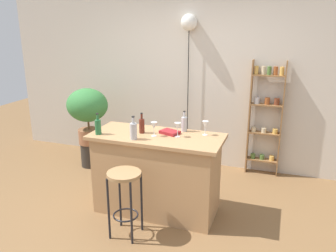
% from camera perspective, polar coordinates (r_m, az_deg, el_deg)
% --- Properties ---
extents(ground, '(12.00, 12.00, 0.00)m').
position_cam_1_polar(ground, '(4.06, -3.38, -15.67)').
color(ground, brown).
extents(back_wall, '(6.40, 0.10, 2.80)m').
position_cam_1_polar(back_wall, '(5.33, 4.56, 8.37)').
color(back_wall, beige).
rests_on(back_wall, ground).
extents(kitchen_counter, '(1.52, 0.67, 0.95)m').
position_cam_1_polar(kitchen_counter, '(4.07, -1.85, -7.83)').
color(kitchen_counter, tan).
rests_on(kitchen_counter, ground).
extents(bar_stool, '(0.35, 0.35, 0.72)m').
position_cam_1_polar(bar_stool, '(3.62, -7.21, -10.27)').
color(bar_stool, black).
rests_on(bar_stool, ground).
extents(spice_shelf, '(0.47, 0.13, 1.68)m').
position_cam_1_polar(spice_shelf, '(5.13, 15.89, 1.71)').
color(spice_shelf, olive).
rests_on(spice_shelf, ground).
extents(plant_stool, '(0.30, 0.30, 0.37)m').
position_cam_1_polar(plant_stool, '(5.56, -12.72, -4.59)').
color(plant_stool, '#2D2823').
rests_on(plant_stool, ground).
extents(potted_plant, '(0.63, 0.57, 0.86)m').
position_cam_1_polar(potted_plant, '(5.34, -13.23, 2.80)').
color(potted_plant, '#935B3D').
rests_on(potted_plant, plant_stool).
extents(bottle_sauce_amber, '(0.07, 0.07, 0.25)m').
position_cam_1_polar(bottle_sauce_amber, '(4.01, 2.71, 0.38)').
color(bottle_sauce_amber, '#B2B2B7').
rests_on(bottle_sauce_amber, kitchen_counter).
extents(bottle_wine_red, '(0.08, 0.08, 0.26)m').
position_cam_1_polar(bottle_wine_red, '(3.75, -5.76, -0.77)').
color(bottle_wine_red, '#B2B2B7').
rests_on(bottle_wine_red, kitchen_counter).
extents(bottle_spirits_clear, '(0.07, 0.07, 0.25)m').
position_cam_1_polar(bottle_spirits_clear, '(3.98, -11.54, -0.07)').
color(bottle_spirits_clear, '#236638').
rests_on(bottle_spirits_clear, kitchen_counter).
extents(bottle_soda_blue, '(0.06, 0.06, 0.24)m').
position_cam_1_polar(bottle_soda_blue, '(3.96, -4.37, 0.10)').
color(bottle_soda_blue, '#5B2319').
rests_on(bottle_soda_blue, kitchen_counter).
extents(wine_glass_left, '(0.07, 0.07, 0.16)m').
position_cam_1_polar(wine_glass_left, '(3.83, -2.36, -0.02)').
color(wine_glass_left, silver).
rests_on(wine_glass_left, kitchen_counter).
extents(wine_glass_center, '(0.07, 0.07, 0.16)m').
position_cam_1_polar(wine_glass_center, '(3.89, 6.21, 0.15)').
color(wine_glass_center, silver).
rests_on(wine_glass_center, kitchen_counter).
extents(wine_glass_right, '(0.07, 0.07, 0.16)m').
position_cam_1_polar(wine_glass_right, '(3.80, 1.60, -0.13)').
color(wine_glass_right, silver).
rests_on(wine_glass_right, kitchen_counter).
extents(cookbook, '(0.25, 0.21, 0.03)m').
position_cam_1_polar(cookbook, '(3.94, 0.30, -1.03)').
color(cookbook, maroon).
rests_on(cookbook, kitchen_counter).
extents(pendant_globe_light, '(0.24, 0.24, 2.30)m').
position_cam_1_polar(pendant_globe_light, '(5.19, 3.52, 16.56)').
color(pendant_globe_light, black).
rests_on(pendant_globe_light, ground).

